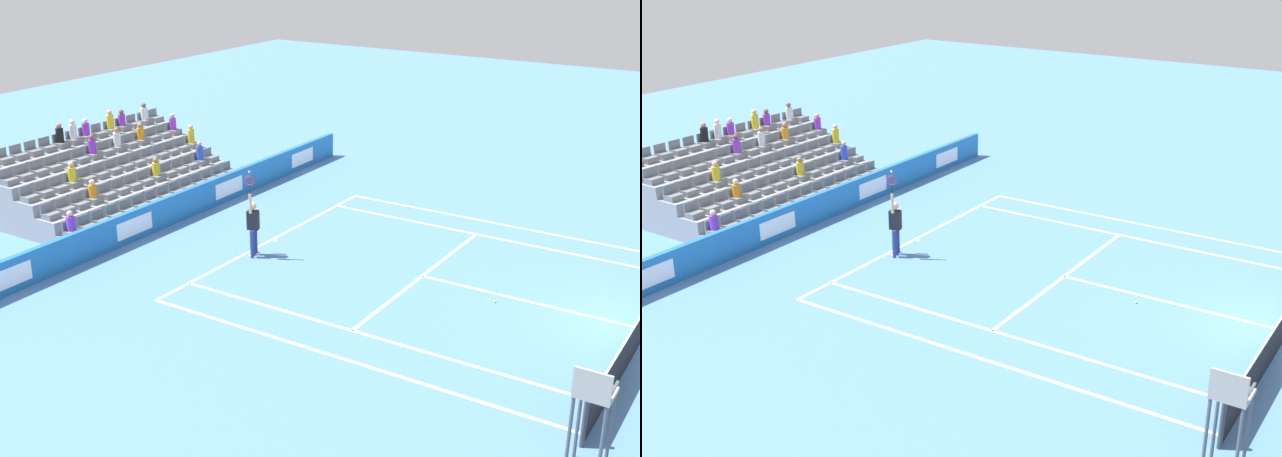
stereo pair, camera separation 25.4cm
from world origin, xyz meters
The scene contains 13 objects.
line_baseline centered at (0.00, -11.89, 0.00)m, with size 10.97×0.10×0.01m, color white.
line_service centered at (0.00, -6.40, 0.00)m, with size 8.23×0.10×0.01m, color white.
line_centre_service centered at (0.00, -3.20, 0.00)m, with size 0.10×6.40×0.01m, color white.
line_singles_sideline_left centered at (4.12, -5.95, 0.00)m, with size 0.10×11.89×0.01m, color white.
line_singles_sideline_right centered at (-4.12, -5.95, 0.00)m, with size 0.10×11.89×0.01m, color white.
line_doubles_sideline_left centered at (5.49, -5.95, 0.00)m, with size 0.10×11.89×0.01m, color white.
line_doubles_sideline_right centered at (-5.49, -5.95, 0.00)m, with size 0.10×11.89×0.01m, color white.
line_centre_mark centered at (0.00, -11.79, 0.00)m, with size 0.10×0.20×0.01m, color white.
sponsor_barrier centered at (0.00, -15.72, 0.51)m, with size 19.78×0.22×1.03m.
tennis_player centered at (1.44, -11.54, 0.99)m, with size 0.54×0.43×2.85m.
umpire_chair centered at (6.76, 0.28, 1.52)m, with size 0.70×0.70×2.34m.
stadium_stand centered at (-0.01, -19.29, 0.82)m, with size 8.68×4.75×3.04m.
loose_tennis_ball centered at (0.56, -3.92, 0.03)m, with size 0.07×0.07×0.07m, color #D1E533.
Camera 2 is at (20.35, 3.28, 9.89)m, focal length 46.28 mm.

